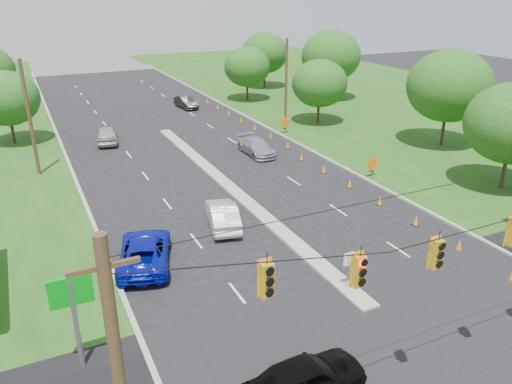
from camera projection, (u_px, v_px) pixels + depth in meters
ground at (435, 366)px, 19.63m from camera, size 160.00×160.00×0.00m
cross_street at (435, 366)px, 19.63m from camera, size 160.00×14.00×0.02m
curb_left at (71, 170)px, 40.56m from camera, size 0.25×110.00×0.16m
curb_right at (288, 139)px, 48.66m from camera, size 0.25×110.00×0.16m
median at (229, 187)px, 37.11m from camera, size 1.00×34.00×0.18m
median_sign at (348, 263)px, 24.07m from camera, size 0.55×0.06×2.05m
signal_span at (476, 270)px, 16.88m from camera, size 25.60×0.32×9.00m
utility_pole_far_left at (30, 119)px, 37.88m from camera, size 0.28×0.28×9.00m
utility_pole_far_right at (286, 83)px, 52.06m from camera, size 0.28×0.28×9.00m
cone_1 at (459, 245)px, 28.13m from camera, size 0.32×0.32×0.70m
cone_2 at (416, 220)px, 31.05m from camera, size 0.32×0.32×0.70m
cone_3 at (380, 200)px, 33.96m from camera, size 0.32×0.32×0.70m
cone_4 at (350, 183)px, 36.88m from camera, size 0.32×0.32×0.70m
cone_5 at (324, 169)px, 39.79m from camera, size 0.32×0.32×0.70m
cone_6 at (302, 156)px, 42.70m from camera, size 0.32×0.32×0.70m
cone_7 at (288, 145)px, 45.86m from camera, size 0.32×0.32×0.70m
cone_8 at (270, 135)px, 48.77m from camera, size 0.32×0.32×0.70m
cone_9 at (255, 127)px, 51.69m from camera, size 0.32×0.32×0.70m
cone_10 at (241, 119)px, 54.60m from camera, size 0.32×0.32×0.70m
cone_11 at (229, 113)px, 57.52m from camera, size 0.32×0.32×0.70m
cone_12 at (218, 106)px, 60.43m from camera, size 0.32×0.32×0.70m
cone_13 at (207, 101)px, 63.35m from camera, size 0.32×0.32×0.70m
work_sign_1 at (372, 165)px, 38.53m from camera, size 1.27×0.58×1.37m
work_sign_2 at (285, 123)px, 50.18m from camera, size 1.27×0.58×1.37m
tree_5 at (6, 98)px, 45.67m from camera, size 5.88×5.88×6.86m
tree_8 at (449, 86)px, 44.63m from camera, size 7.56×7.56×8.82m
tree_9 at (320, 83)px, 52.69m from camera, size 5.88×5.88×6.86m
tree_10 at (331, 56)px, 63.75m from camera, size 7.56×7.56×8.82m
tree_11 at (265, 53)px, 71.54m from camera, size 6.72×6.72×7.84m
tree_12 at (247, 67)px, 63.55m from camera, size 5.88×5.88×6.86m
black_sedan at (305, 379)px, 17.91m from camera, size 4.83×2.19×1.61m
white_sedan at (222, 215)px, 30.82m from camera, size 2.70×4.98×1.56m
blue_pickup at (145, 251)px, 26.56m from camera, size 4.18×6.15×1.57m
silver_car_far at (256, 146)px, 44.13m from camera, size 2.01×4.93×1.43m
silver_car_oncoming at (107, 135)px, 47.32m from camera, size 2.71×5.03×1.63m
dark_car_receding at (186, 102)px, 60.93m from camera, size 1.93×4.45×1.42m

